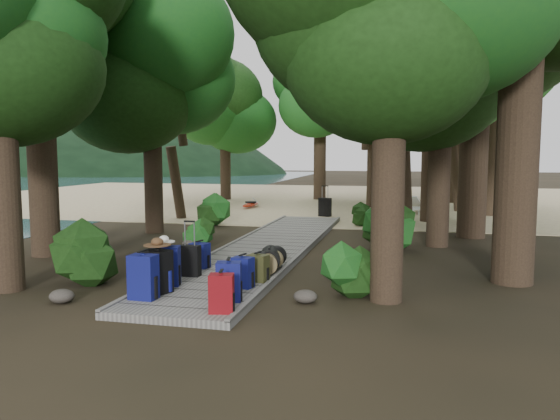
% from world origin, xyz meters
% --- Properties ---
extents(ground, '(120.00, 120.00, 0.00)m').
position_xyz_m(ground, '(0.00, 0.00, 0.00)').
color(ground, '#2F2517').
rests_on(ground, ground).
extents(sand_beach, '(40.00, 22.00, 0.02)m').
position_xyz_m(sand_beach, '(0.00, 16.00, 0.01)').
color(sand_beach, '#CCBD8A').
rests_on(sand_beach, ground).
extents(distant_hill, '(32.00, 16.00, 12.00)m').
position_xyz_m(distant_hill, '(-40.00, 48.00, 0.00)').
color(distant_hill, black).
rests_on(distant_hill, ground).
extents(boardwalk, '(2.00, 12.00, 0.12)m').
position_xyz_m(boardwalk, '(0.00, 1.00, 0.06)').
color(boardwalk, gray).
rests_on(boardwalk, ground).
extents(backpack_left_a, '(0.42, 0.30, 0.76)m').
position_xyz_m(backpack_left_a, '(-0.66, -4.20, 0.50)').
color(backpack_left_a, navy).
rests_on(backpack_left_a, boardwalk).
extents(backpack_left_b, '(0.50, 0.43, 0.76)m').
position_xyz_m(backpack_left_b, '(-0.63, -3.76, 0.50)').
color(backpack_left_b, black).
rests_on(backpack_left_b, boardwalk).
extents(backpack_left_c, '(0.45, 0.37, 0.74)m').
position_xyz_m(backpack_left_c, '(-0.66, -3.32, 0.49)').
color(backpack_left_c, navy).
rests_on(backpack_left_c, boardwalk).
extents(backpack_left_d, '(0.39, 0.31, 0.54)m').
position_xyz_m(backpack_left_d, '(-0.67, -1.86, 0.39)').
color(backpack_left_d, navy).
rests_on(backpack_left_d, boardwalk).
extents(backpack_right_a, '(0.38, 0.30, 0.61)m').
position_xyz_m(backpack_right_a, '(0.75, -4.60, 0.42)').
color(backpack_right_a, maroon).
rests_on(backpack_right_a, boardwalk).
extents(backpack_right_b, '(0.42, 0.34, 0.67)m').
position_xyz_m(backpack_right_b, '(0.66, -4.01, 0.45)').
color(backpack_right_b, navy).
rests_on(backpack_right_b, boardwalk).
extents(backpack_right_c, '(0.37, 0.30, 0.57)m').
position_xyz_m(backpack_right_c, '(0.62, -3.17, 0.40)').
color(backpack_right_c, navy).
rests_on(backpack_right_c, boardwalk).
extents(backpack_right_d, '(0.39, 0.31, 0.52)m').
position_xyz_m(backpack_right_d, '(0.74, -2.67, 0.38)').
color(backpack_right_d, '#3D3E1C').
rests_on(backpack_right_d, boardwalk).
extents(duffel_right_khaki, '(0.51, 0.65, 0.38)m').
position_xyz_m(duffel_right_khaki, '(0.72, -1.93, 0.31)').
color(duffel_right_khaki, brown).
rests_on(duffel_right_khaki, boardwalk).
extents(duffel_right_black, '(0.53, 0.73, 0.42)m').
position_xyz_m(duffel_right_black, '(0.71, -1.70, 0.33)').
color(duffel_right_black, black).
rests_on(duffel_right_black, boardwalk).
extents(suitcase_on_boardwalk, '(0.36, 0.20, 0.56)m').
position_xyz_m(suitcase_on_boardwalk, '(-0.57, -2.57, 0.40)').
color(suitcase_on_boardwalk, black).
rests_on(suitcase_on_boardwalk, boardwalk).
extents(lone_suitcase_on_sand, '(0.49, 0.38, 0.68)m').
position_xyz_m(lone_suitcase_on_sand, '(0.29, 8.18, 0.36)').
color(lone_suitcase_on_sand, black).
rests_on(lone_suitcase_on_sand, sand_beach).
extents(hat_brown, '(0.44, 0.44, 0.13)m').
position_xyz_m(hat_brown, '(-0.63, -3.77, 0.95)').
color(hat_brown, '#51351E').
rests_on(hat_brown, backpack_left_b).
extents(hat_white, '(0.36, 0.36, 0.12)m').
position_xyz_m(hat_white, '(-0.71, -3.33, 0.92)').
color(hat_white, silver).
rests_on(hat_white, backpack_left_c).
extents(kayak, '(0.99, 3.51, 0.35)m').
position_xyz_m(kayak, '(-3.28, 10.63, 0.19)').
color(kayak, '#A2220D').
rests_on(kayak, sand_beach).
extents(sun_lounger, '(1.35, 2.05, 0.63)m').
position_xyz_m(sun_lounger, '(3.44, 9.97, 0.34)').
color(sun_lounger, silver).
rests_on(sun_lounger, sand_beach).
extents(tree_right_a, '(4.42, 4.42, 7.37)m').
position_xyz_m(tree_right_a, '(2.96, -3.02, 3.68)').
color(tree_right_a, black).
rests_on(tree_right_a, ground).
extents(tree_right_c, '(4.57, 4.57, 7.90)m').
position_xyz_m(tree_right_c, '(4.01, 2.49, 3.95)').
color(tree_right_c, black).
rests_on(tree_right_c, ground).
extents(tree_right_d, '(6.07, 6.07, 11.12)m').
position_xyz_m(tree_right_d, '(5.01, 4.24, 5.56)').
color(tree_right_d, black).
rests_on(tree_right_d, ground).
extents(tree_right_e, '(5.48, 5.48, 9.86)m').
position_xyz_m(tree_right_e, '(4.04, 7.57, 4.93)').
color(tree_right_e, black).
rests_on(tree_right_e, ground).
extents(tree_right_f, '(5.39, 5.39, 9.62)m').
position_xyz_m(tree_right_f, '(6.28, 9.99, 4.81)').
color(tree_right_f, black).
rests_on(tree_right_f, ground).
extents(tree_left_b, '(5.14, 5.14, 9.25)m').
position_xyz_m(tree_left_b, '(-4.83, -0.86, 4.62)').
color(tree_left_b, black).
rests_on(tree_left_b, ground).
extents(tree_left_c, '(4.40, 4.40, 7.66)m').
position_xyz_m(tree_left_c, '(-4.05, 3.07, 3.83)').
color(tree_left_c, black).
rests_on(tree_left_c, ground).
extents(tree_back_a, '(5.09, 5.09, 8.80)m').
position_xyz_m(tree_back_a, '(-1.09, 15.57, 4.40)').
color(tree_back_a, black).
rests_on(tree_back_a, ground).
extents(tree_back_b, '(5.32, 5.32, 9.50)m').
position_xyz_m(tree_back_b, '(1.62, 15.42, 4.75)').
color(tree_back_b, black).
rests_on(tree_back_b, ground).
extents(tree_back_c, '(4.77, 4.77, 8.59)m').
position_xyz_m(tree_back_c, '(5.36, 15.19, 4.30)').
color(tree_back_c, black).
rests_on(tree_back_c, ground).
extents(tree_back_d, '(4.49, 4.49, 7.48)m').
position_xyz_m(tree_back_d, '(-5.69, 14.40, 3.74)').
color(tree_back_d, black).
rests_on(tree_back_d, ground).
extents(palm_right_a, '(4.31, 4.31, 7.35)m').
position_xyz_m(palm_right_a, '(3.42, 6.60, 3.67)').
color(palm_right_a, '#153910').
rests_on(palm_right_a, ground).
extents(palm_right_b, '(4.69, 4.69, 9.07)m').
position_xyz_m(palm_right_b, '(5.25, 11.50, 4.53)').
color(palm_right_b, '#153910').
rests_on(palm_right_b, ground).
extents(palm_right_c, '(4.66, 4.66, 7.42)m').
position_xyz_m(palm_right_c, '(1.95, 12.20, 3.71)').
color(palm_right_c, '#153910').
rests_on(palm_right_c, ground).
extents(palm_left_a, '(4.89, 4.89, 7.78)m').
position_xyz_m(palm_left_a, '(-4.94, 6.40, 3.89)').
color(palm_left_a, '#153910').
rests_on(palm_left_a, ground).
extents(rock_left_a, '(0.40, 0.36, 0.22)m').
position_xyz_m(rock_left_a, '(-2.01, -4.32, 0.11)').
color(rock_left_a, '#4C473F').
rests_on(rock_left_a, ground).
extents(rock_left_b, '(0.38, 0.35, 0.21)m').
position_xyz_m(rock_left_b, '(-2.47, -2.32, 0.11)').
color(rock_left_b, '#4C473F').
rests_on(rock_left_b, ground).
extents(rock_left_c, '(0.51, 0.46, 0.28)m').
position_xyz_m(rock_left_c, '(-1.84, 0.60, 0.14)').
color(rock_left_c, '#4C473F').
rests_on(rock_left_c, ground).
extents(rock_left_d, '(0.30, 0.27, 0.16)m').
position_xyz_m(rock_left_d, '(-2.38, 2.87, 0.08)').
color(rock_left_d, '#4C473F').
rests_on(rock_left_d, ground).
extents(rock_right_a, '(0.38, 0.34, 0.21)m').
position_xyz_m(rock_right_a, '(1.73, -3.44, 0.10)').
color(rock_right_a, '#4C473F').
rests_on(rock_right_a, ground).
extents(rock_right_b, '(0.43, 0.38, 0.23)m').
position_xyz_m(rock_right_b, '(2.65, -1.43, 0.12)').
color(rock_right_b, '#4C473F').
rests_on(rock_right_b, ground).
extents(rock_right_c, '(0.35, 0.31, 0.19)m').
position_xyz_m(rock_right_c, '(1.77, 1.19, 0.09)').
color(rock_right_c, '#4C473F').
rests_on(rock_right_c, ground).
extents(shrub_left_a, '(1.19, 1.19, 1.07)m').
position_xyz_m(shrub_left_a, '(-2.22, -3.30, 0.53)').
color(shrub_left_a, '#19531B').
rests_on(shrub_left_a, ground).
extents(shrub_left_b, '(0.77, 0.77, 0.69)m').
position_xyz_m(shrub_left_b, '(-1.72, 0.74, 0.35)').
color(shrub_left_b, '#19531B').
rests_on(shrub_left_b, ground).
extents(shrub_left_c, '(1.18, 1.18, 1.06)m').
position_xyz_m(shrub_left_c, '(-2.77, 4.99, 0.53)').
color(shrub_left_c, '#19531B').
rests_on(shrub_left_c, ground).
extents(shrub_right_a, '(0.95, 0.95, 0.85)m').
position_xyz_m(shrub_right_a, '(2.41, -2.90, 0.43)').
color(shrub_right_a, '#19531B').
rests_on(shrub_right_a, ground).
extents(shrub_right_b, '(1.42, 1.42, 1.28)m').
position_xyz_m(shrub_right_b, '(2.82, 1.53, 0.64)').
color(shrub_right_b, '#19531B').
rests_on(shrub_right_b, ground).
extents(shrub_right_c, '(0.73, 0.73, 0.66)m').
position_xyz_m(shrub_right_c, '(1.81, 5.95, 0.33)').
color(shrub_right_c, '#19531B').
rests_on(shrub_right_c, ground).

